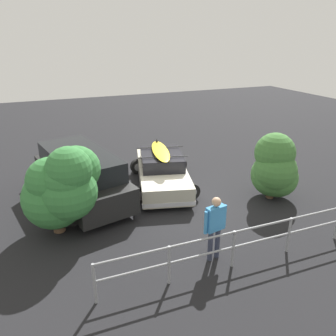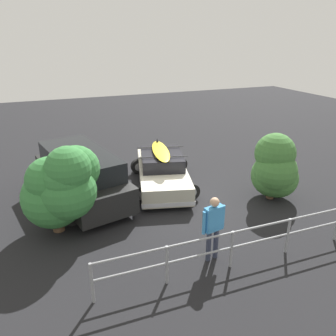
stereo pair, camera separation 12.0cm
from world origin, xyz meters
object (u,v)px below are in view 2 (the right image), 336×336
at_px(sedan_car, 162,170).
at_px(person_bystander, 213,223).
at_px(bush_near_left, 275,170).
at_px(suv_car, 81,175).
at_px(bush_near_right, 61,187).

distance_m(sedan_car, person_bystander, 4.78).
bearing_deg(sedan_car, person_bystander, 85.01).
bearing_deg(bush_near_left, person_bystander, 31.39).
height_order(suv_car, bush_near_right, bush_near_right).
xyz_separation_m(suv_car, bush_near_right, (0.75, 2.00, 0.52)).
distance_m(sedan_car, bush_near_right, 4.37).
xyz_separation_m(sedan_car, bush_near_right, (3.78, 2.03, 0.83)).
relative_size(sedan_car, bush_near_left, 1.94).
distance_m(person_bystander, bush_near_right, 4.34).
distance_m(suv_car, bush_near_right, 2.20).
bearing_deg(bush_near_right, sedan_car, -151.73).
distance_m(suv_car, bush_near_left, 6.74).
height_order(sedan_car, bush_near_left, bush_near_left).
relative_size(bush_near_left, bush_near_right, 0.88).
height_order(person_bystander, bush_near_right, bush_near_right).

